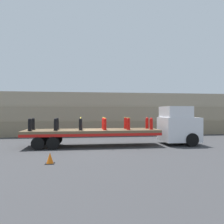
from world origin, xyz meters
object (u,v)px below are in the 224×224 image
at_px(fire_hydrant_black_near_1, 56,125).
at_px(fire_hydrant_red_far_3, 103,123).
at_px(fire_hydrant_black_near_0, 30,125).
at_px(traffic_cone, 50,158).
at_px(truck_cab, 179,125).
at_px(fire_hydrant_black_near_2, 81,124).
at_px(fire_hydrant_red_far_5, 147,123).
at_px(fire_hydrant_red_near_4, 128,124).
at_px(fire_hydrant_black_far_0, 33,124).
at_px(fire_hydrant_red_near_5, 151,124).
at_px(flatbed_trailer, 86,133).
at_px(fire_hydrant_black_far_2, 81,124).
at_px(fire_hydrant_red_near_3, 105,124).
at_px(fire_hydrant_red_far_4, 126,123).
at_px(fire_hydrant_black_far_1, 57,124).

distance_m(fire_hydrant_black_near_1, fire_hydrant_red_far_3, 3.77).
height_order(fire_hydrant_black_near_0, traffic_cone, fire_hydrant_black_near_0).
xyz_separation_m(truck_cab, fire_hydrant_black_near_2, (-7.95, -0.55, 0.18)).
xyz_separation_m(fire_hydrant_black_near_1, fire_hydrant_red_far_5, (7.21, 1.10, 0.00)).
height_order(fire_hydrant_black_near_1, fire_hydrant_red_near_4, same).
height_order(fire_hydrant_black_far_0, traffic_cone, fire_hydrant_black_far_0).
height_order(truck_cab, fire_hydrant_red_near_5, truck_cab).
xyz_separation_m(flatbed_trailer, fire_hydrant_black_near_0, (-3.99, -0.55, 0.66)).
relative_size(flatbed_trailer, fire_hydrant_black_far_2, 11.21).
bearing_deg(fire_hydrant_red_near_3, fire_hydrant_red_near_4, 0.00).
bearing_deg(fire_hydrant_red_far_3, fire_hydrant_black_near_0, -168.52).
height_order(truck_cab, fire_hydrant_red_near_3, truck_cab).
bearing_deg(flatbed_trailer, truck_cab, 0.00).
distance_m(fire_hydrant_black_far_0, fire_hydrant_red_far_3, 5.40).
bearing_deg(fire_hydrant_black_near_1, fire_hydrant_black_near_0, 180.00).
relative_size(fire_hydrant_red_far_3, fire_hydrant_red_far_4, 1.00).
distance_m(fire_hydrant_black_far_2, fire_hydrant_red_far_3, 1.80).
xyz_separation_m(fire_hydrant_red_far_4, traffic_cone, (-5.12, -5.92, -1.43)).
bearing_deg(fire_hydrant_red_near_4, fire_hydrant_red_far_3, 148.65).
height_order(fire_hydrant_black_near_0, fire_hydrant_red_far_5, same).
bearing_deg(fire_hydrant_black_near_1, fire_hydrant_black_far_0, 148.65).
distance_m(fire_hydrant_black_far_0, fire_hydrant_red_near_5, 9.07).
relative_size(fire_hydrant_red_near_5, traffic_cone, 1.57).
height_order(fire_hydrant_black_near_2, fire_hydrant_red_far_4, same).
xyz_separation_m(fire_hydrant_black_far_0, fire_hydrant_red_far_4, (7.21, 0.00, 0.00)).
height_order(fire_hydrant_red_far_3, fire_hydrant_red_near_5, same).
distance_m(fire_hydrant_red_far_3, fire_hydrant_red_near_5, 3.77).
xyz_separation_m(fire_hydrant_red_far_3, fire_hydrant_red_near_4, (1.80, -1.10, 0.00)).
bearing_deg(fire_hydrant_red_far_5, fire_hydrant_black_near_2, -168.52).
distance_m(fire_hydrant_black_far_2, traffic_cone, 6.27).
distance_m(fire_hydrant_red_far_3, fire_hydrant_red_near_4, 2.11).
relative_size(fire_hydrant_black_far_2, fire_hydrant_red_far_3, 1.00).
bearing_deg(fire_hydrant_red_far_5, fire_hydrant_black_far_2, 180.00).
distance_m(fire_hydrant_black_near_1, fire_hydrant_red_far_5, 7.29).
xyz_separation_m(fire_hydrant_black_far_1, fire_hydrant_red_far_4, (5.40, 0.00, 0.00)).
relative_size(flatbed_trailer, fire_hydrant_black_far_1, 11.21).
relative_size(fire_hydrant_black_far_0, fire_hydrant_black_near_1, 1.00).
xyz_separation_m(fire_hydrant_red_near_3, fire_hydrant_red_far_5, (3.60, 1.10, 0.00)).
distance_m(fire_hydrant_red_near_4, traffic_cone, 7.17).
relative_size(fire_hydrant_black_far_0, traffic_cone, 1.57).
distance_m(truck_cab, fire_hydrant_black_near_2, 7.97).
bearing_deg(traffic_cone, fire_hydrant_black_far_0, 109.45).
xyz_separation_m(fire_hydrant_black_near_1, fire_hydrant_red_near_5, (7.21, 0.00, 0.00)).
bearing_deg(fire_hydrant_red_near_5, fire_hydrant_red_far_4, 148.65).
height_order(fire_hydrant_black_far_1, fire_hydrant_red_near_4, same).
xyz_separation_m(fire_hydrant_black_near_0, fire_hydrant_red_far_3, (5.40, 1.10, 0.00)).
bearing_deg(fire_hydrant_black_far_0, fire_hydrant_black_near_1, -31.35).
bearing_deg(fire_hydrant_red_near_5, fire_hydrant_black_near_0, 180.00).
bearing_deg(truck_cab, fire_hydrant_red_near_3, -174.90).
relative_size(fire_hydrant_red_far_4, fire_hydrant_red_near_5, 1.00).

